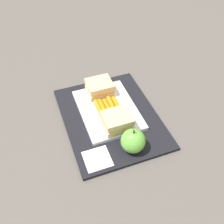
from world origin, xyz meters
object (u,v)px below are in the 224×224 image
sandwich_half_left (100,88)px  sandwich_half_right (117,121)px  food_tray (108,110)px  carrot_sticks_bundle (108,107)px  paper_napkin (97,159)px  apple (133,141)px

sandwich_half_left → sandwich_half_right: size_ratio=1.00×
food_tray → sandwich_half_right: (0.08, 0.00, 0.03)m
carrot_sticks_bundle → paper_napkin: size_ratio=1.13×
food_tray → carrot_sticks_bundle: size_ratio=2.91×
paper_napkin → sandwich_half_left: bearing=159.9°
food_tray → sandwich_half_left: bearing=180.0°
carrot_sticks_bundle → apple: 0.16m
carrot_sticks_bundle → food_tray: bearing=-123.6°
sandwich_half_left → paper_napkin: size_ratio=1.14×
food_tray → paper_napkin: bearing=-28.5°
food_tray → apple: apple is taller
food_tray → apple: size_ratio=2.92×
paper_napkin → sandwich_half_right: bearing=133.3°
carrot_sticks_bundle → paper_napkin: 0.18m
sandwich_half_left → apple: apple is taller
sandwich_half_left → paper_napkin: sandwich_half_left is taller
food_tray → sandwich_half_right: 0.08m
sandwich_half_right → apple: 0.08m
carrot_sticks_bundle → apple: apple is taller
carrot_sticks_bundle → paper_napkin: bearing=-28.6°
carrot_sticks_bundle → apple: (0.16, 0.01, 0.01)m
food_tray → paper_napkin: size_ratio=3.29×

